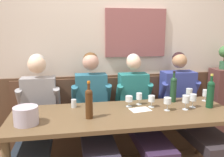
% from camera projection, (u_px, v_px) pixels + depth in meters
% --- Properties ---
extents(room_wall_back, '(6.80, 0.12, 2.80)m').
position_uv_depth(room_wall_back, '(109.00, 43.00, 3.18)').
color(room_wall_back, beige).
rests_on(room_wall_back, ground).
extents(wood_wainscot_panel, '(6.80, 0.03, 0.97)m').
position_uv_depth(wood_wainscot_panel, '(110.00, 109.00, 3.32)').
color(wood_wainscot_panel, brown).
rests_on(wood_wainscot_panel, ground).
extents(wall_bench, '(2.58, 0.42, 0.94)m').
position_uv_depth(wall_bench, '(112.00, 128.00, 3.16)').
color(wall_bench, brown).
rests_on(wall_bench, ground).
extents(dining_table, '(2.28, 0.80, 0.75)m').
position_uv_depth(dining_table, '(124.00, 120.00, 2.43)').
color(dining_table, brown).
rests_on(dining_table, ground).
extents(person_right_seat, '(0.51, 1.24, 1.30)m').
position_uv_depth(person_right_seat, '(36.00, 118.00, 2.59)').
color(person_right_seat, '#2F263A').
rests_on(person_right_seat, ground).
extents(person_left_seat, '(0.49, 1.23, 1.30)m').
position_uv_depth(person_left_seat, '(94.00, 114.00, 2.70)').
color(person_left_seat, '#342431').
rests_on(person_left_seat, ground).
extents(person_center_left_seat, '(0.47, 1.23, 1.28)m').
position_uv_depth(person_center_left_seat, '(140.00, 112.00, 2.80)').
color(person_center_left_seat, '#26363A').
rests_on(person_center_left_seat, ground).
extents(person_center_right_seat, '(0.54, 1.24, 1.29)m').
position_uv_depth(person_center_right_seat, '(188.00, 109.00, 2.91)').
color(person_center_right_seat, '#323233').
rests_on(person_center_right_seat, ground).
extents(ice_bucket, '(0.22, 0.22, 0.16)m').
position_uv_depth(ice_bucket, '(26.00, 116.00, 2.11)').
color(ice_bucket, '#BAB0C1').
rests_on(ice_bucket, dining_table).
extents(wine_bottle_green_tall, '(0.08, 0.08, 0.37)m').
position_uv_depth(wine_bottle_green_tall, '(210.00, 93.00, 2.54)').
color(wine_bottle_green_tall, '#123E23').
rests_on(wine_bottle_green_tall, dining_table).
extents(wine_bottle_amber_mid, '(0.07, 0.07, 0.37)m').
position_uv_depth(wine_bottle_amber_mid, '(173.00, 88.00, 2.75)').
color(wine_bottle_amber_mid, '#1B3C25').
rests_on(wine_bottle_amber_mid, dining_table).
extents(wine_bottle_clear_water, '(0.07, 0.07, 0.36)m').
position_uv_depth(wine_bottle_clear_water, '(89.00, 102.00, 2.23)').
color(wine_bottle_clear_water, '#462812').
rests_on(wine_bottle_clear_water, dining_table).
extents(wine_glass_mid_right, '(0.07, 0.07, 0.13)m').
position_uv_depth(wine_glass_mid_right, '(151.00, 99.00, 2.57)').
color(wine_glass_mid_right, silver).
rests_on(wine_glass_mid_right, dining_table).
extents(wine_glass_mid_left, '(0.07, 0.07, 0.14)m').
position_uv_depth(wine_glass_mid_left, '(205.00, 93.00, 2.80)').
color(wine_glass_mid_left, silver).
rests_on(wine_glass_mid_left, dining_table).
extents(wine_glass_near_bucket, '(0.08, 0.08, 0.14)m').
position_uv_depth(wine_glass_near_bucket, '(167.00, 101.00, 2.46)').
color(wine_glass_near_bucket, silver).
rests_on(wine_glass_near_bucket, dining_table).
extents(wine_glass_by_bottle, '(0.08, 0.08, 0.12)m').
position_uv_depth(wine_glass_by_bottle, '(129.00, 99.00, 2.59)').
color(wine_glass_by_bottle, silver).
rests_on(wine_glass_by_bottle, dining_table).
extents(wine_glass_center_front, '(0.07, 0.07, 0.13)m').
position_uv_depth(wine_glass_center_front, '(139.00, 97.00, 2.66)').
color(wine_glass_center_front, silver).
rests_on(wine_glass_center_front, dining_table).
extents(wine_glass_left_end, '(0.07, 0.07, 0.16)m').
position_uv_depth(wine_glass_left_end, '(186.00, 100.00, 2.49)').
color(wine_glass_left_end, silver).
rests_on(wine_glass_left_end, dining_table).
extents(wine_glass_center_rear, '(0.08, 0.08, 0.14)m').
position_uv_depth(wine_glass_center_rear, '(189.00, 92.00, 2.85)').
color(wine_glass_center_rear, silver).
rests_on(wine_glass_center_rear, dining_table).
extents(wine_glass_right_end, '(0.07, 0.07, 0.15)m').
position_uv_depth(wine_glass_right_end, '(193.00, 98.00, 2.56)').
color(wine_glass_right_end, silver).
rests_on(wine_glass_right_end, dining_table).
extents(water_tumbler_center, '(0.06, 0.06, 0.09)m').
position_uv_depth(water_tumbler_center, '(74.00, 103.00, 2.57)').
color(water_tumbler_center, silver).
rests_on(water_tumbler_center, dining_table).
extents(tasting_sheet_left_guest, '(0.23, 0.18, 0.00)m').
position_uv_depth(tasting_sheet_left_guest, '(140.00, 110.00, 2.50)').
color(tasting_sheet_left_guest, white).
rests_on(tasting_sheet_left_guest, dining_table).
extents(corner_pedestal, '(0.28, 0.28, 1.03)m').
position_uv_depth(corner_pedestal, '(220.00, 104.00, 3.42)').
color(corner_pedestal, brown).
rests_on(corner_pedestal, ground).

